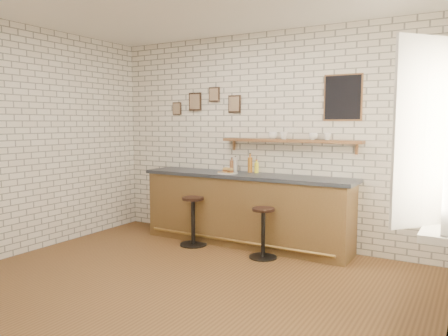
{
  "coord_description": "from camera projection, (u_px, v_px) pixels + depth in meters",
  "views": [
    {
      "loc": [
        2.65,
        -3.71,
        1.73
      ],
      "look_at": [
        -0.05,
        0.9,
        1.17
      ],
      "focal_mm": 35.0,
      "sensor_mm": 36.0,
      "label": 1
    }
  ],
  "objects": [
    {
      "name": "bar_counter",
      "position": [
        245.0,
        209.0,
        6.18
      ],
      "size": [
        3.1,
        0.65,
        1.01
      ],
      "color": "brown",
      "rests_on": "ground"
    },
    {
      "name": "bitters_bottle_brown",
      "position": [
        232.0,
        166.0,
        6.44
      ],
      "size": [
        0.06,
        0.06,
        0.21
      ],
      "color": "brown",
      "rests_on": "bar_counter"
    },
    {
      "name": "shelf_cup_b",
      "position": [
        284.0,
        136.0,
        6.0
      ],
      "size": [
        0.14,
        0.14,
        0.1
      ],
      "primitive_type": "imported",
      "rotation": [
        0.0,
        0.0,
        1.24
      ],
      "color": "white",
      "rests_on": "wall_shelf"
    },
    {
      "name": "shelf_cup_d",
      "position": [
        327.0,
        137.0,
        5.69
      ],
      "size": [
        0.13,
        0.13,
        0.09
      ],
      "primitive_type": "imported",
      "rotation": [
        0.0,
        0.0,
        0.47
      ],
      "color": "white",
      "rests_on": "wall_shelf"
    },
    {
      "name": "casement_window",
      "position": [
        439.0,
        132.0,
        3.59
      ],
      "size": [
        0.4,
        1.3,
        1.56
      ],
      "color": "white",
      "rests_on": "ground"
    },
    {
      "name": "condiment_bottle_yellow",
      "position": [
        257.0,
        167.0,
        6.24
      ],
      "size": [
        0.06,
        0.06,
        0.19
      ],
      "color": "yellow",
      "rests_on": "bar_counter"
    },
    {
      "name": "potato_chips",
      "position": [
        227.0,
        172.0,
        6.19
      ],
      "size": [
        0.26,
        0.17,
        0.0
      ],
      "color": "gold",
      "rests_on": "sandwich_plate"
    },
    {
      "name": "window_sill",
      "position": [
        440.0,
        222.0,
        3.65
      ],
      "size": [
        0.2,
        1.35,
        0.06
      ],
      "color": "white",
      "rests_on": "ground"
    },
    {
      "name": "shelf_cup_c",
      "position": [
        313.0,
        136.0,
        5.79
      ],
      "size": [
        0.14,
        0.14,
        0.09
      ],
      "primitive_type": "imported",
      "rotation": [
        0.0,
        0.0,
        1.29
      ],
      "color": "white",
      "rests_on": "wall_shelf"
    },
    {
      "name": "ground",
      "position": [
        186.0,
        284.0,
        4.69
      ],
      "size": [
        5.0,
        5.0,
        0.0
      ],
      "primitive_type": "plane",
      "color": "brown",
      "rests_on": "ground"
    },
    {
      "name": "bar_stool_right",
      "position": [
        263.0,
        231.0,
        5.57
      ],
      "size": [
        0.37,
        0.37,
        0.65
      ],
      "color": "black",
      "rests_on": "ground"
    },
    {
      "name": "ciabatta_sandwich",
      "position": [
        228.0,
        170.0,
        6.18
      ],
      "size": [
        0.22,
        0.15,
        0.07
      ],
      "color": "tan",
      "rests_on": "sandwich_plate"
    },
    {
      "name": "wall_shelf",
      "position": [
        289.0,
        141.0,
        5.97
      ],
      "size": [
        2.0,
        0.18,
        0.18
      ],
      "color": "brown",
      "rests_on": "ground"
    },
    {
      "name": "book_upper",
      "position": [
        437.0,
        216.0,
        3.62
      ],
      "size": [
        0.23,
        0.27,
        0.02
      ],
      "primitive_type": "imported",
      "rotation": [
        0.0,
        0.0,
        -0.27
      ],
      "color": "tan",
      "rests_on": "book_lower"
    },
    {
      "name": "bar_stool_left",
      "position": [
        193.0,
        219.0,
        6.14
      ],
      "size": [
        0.38,
        0.38,
        0.69
      ],
      "color": "black",
      "rests_on": "ground"
    },
    {
      "name": "bitters_bottle_amber",
      "position": [
        250.0,
        165.0,
        6.29
      ],
      "size": [
        0.07,
        0.07,
        0.28
      ],
      "color": "#995818",
      "rests_on": "bar_counter"
    },
    {
      "name": "sandwich_plate",
      "position": [
        228.0,
        173.0,
        6.19
      ],
      "size": [
        0.28,
        0.28,
        0.01
      ],
      "primitive_type": "cylinder",
      "color": "white",
      "rests_on": "bar_counter"
    },
    {
      "name": "shelf_cup_a",
      "position": [
        273.0,
        135.0,
        6.08
      ],
      "size": [
        0.16,
        0.16,
        0.1
      ],
      "primitive_type": "imported",
      "rotation": [
        0.0,
        0.0,
        0.43
      ],
      "color": "white",
      "rests_on": "wall_shelf"
    },
    {
      "name": "bitters_bottle_white",
      "position": [
        235.0,
        165.0,
        6.41
      ],
      "size": [
        0.06,
        0.06,
        0.23
      ],
      "color": "beige",
      "rests_on": "bar_counter"
    },
    {
      "name": "back_wall_decor",
      "position": [
        280.0,
        100.0,
        6.06
      ],
      "size": [
        2.96,
        0.02,
        0.56
      ],
      "color": "black",
      "rests_on": "ground"
    },
    {
      "name": "book_lower",
      "position": [
        437.0,
        218.0,
        3.62
      ],
      "size": [
        0.24,
        0.28,
        0.02
      ],
      "primitive_type": "imported",
      "rotation": [
        0.0,
        0.0,
        -0.28
      ],
      "color": "tan",
      "rests_on": "window_sill"
    }
  ]
}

